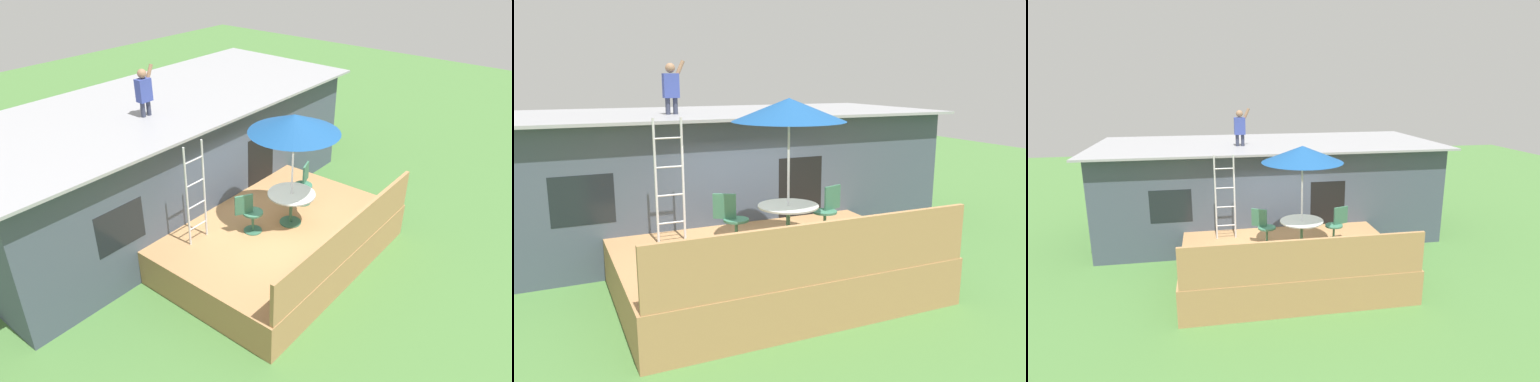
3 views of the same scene
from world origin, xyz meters
TOP-DOWN VIEW (x-y plane):
  - ground_plane at (0.00, 0.00)m, footprint 40.00×40.00m
  - house at (-0.00, 3.60)m, footprint 10.50×4.50m
  - deck at (0.00, 0.00)m, footprint 5.21×3.68m
  - deck_railing at (0.00, -1.79)m, footprint 5.11×0.08m
  - patio_table at (0.27, -0.17)m, footprint 1.04×1.04m
  - patio_umbrella at (0.27, -0.17)m, footprint 1.90×1.90m
  - step_ladder at (-1.49, 0.95)m, footprint 0.52×0.04m
  - person_figure at (-0.90, 2.99)m, footprint 0.47×0.20m
  - patio_chair_left at (-0.58, 0.31)m, footprint 0.58×0.44m
  - patio_chair_right at (1.23, 0.15)m, footprint 0.61×0.44m

SIDE VIEW (x-z plane):
  - ground_plane at x=0.00m, z-range 0.00..0.00m
  - deck at x=0.00m, z-range 0.00..0.80m
  - deck_railing at x=0.00m, z-range 0.80..1.70m
  - patio_chair_left at x=-0.58m, z-range 0.80..1.72m
  - patio_chair_right at x=1.23m, z-range 0.80..1.72m
  - patio_table at x=0.27m, z-range 1.01..1.76m
  - house at x=0.00m, z-range 0.01..2.92m
  - step_ladder at x=-1.49m, z-range 0.80..3.00m
  - patio_umbrella at x=0.27m, z-range 1.88..4.42m
  - person_figure at x=-0.90m, z-range 2.96..4.07m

